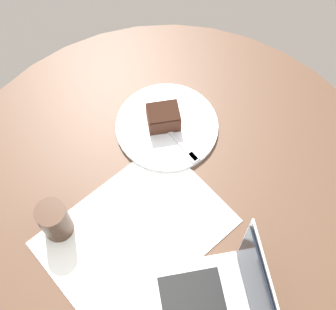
# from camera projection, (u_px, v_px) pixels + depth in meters

# --- Properties ---
(ground_plane) EXTENTS (12.00, 12.00, 0.00)m
(ground_plane) POSITION_uv_depth(u_px,v_px,m) (169.00, 276.00, 1.77)
(ground_plane) COLOR #4C4742
(dining_table) EXTENTS (1.13, 1.13, 0.74)m
(dining_table) POSITION_uv_depth(u_px,v_px,m) (169.00, 222.00, 1.25)
(dining_table) COLOR #4C3323
(dining_table) RESTS_ON ground_plane
(paper_document) EXTENTS (0.45, 0.35, 0.00)m
(paper_document) POSITION_uv_depth(u_px,v_px,m) (135.00, 232.00, 1.08)
(paper_document) COLOR white
(paper_document) RESTS_ON dining_table
(plate) EXTENTS (0.27, 0.27, 0.01)m
(plate) POSITION_uv_depth(u_px,v_px,m) (167.00, 126.00, 1.22)
(plate) COLOR silver
(plate) RESTS_ON dining_table
(cake_slice) EXTENTS (0.10, 0.09, 0.05)m
(cake_slice) POSITION_uv_depth(u_px,v_px,m) (163.00, 117.00, 1.19)
(cake_slice) COLOR #472619
(cake_slice) RESTS_ON plate
(fork) EXTENTS (0.04, 0.17, 0.00)m
(fork) POSITION_uv_depth(u_px,v_px,m) (180.00, 142.00, 1.18)
(fork) COLOR silver
(fork) RESTS_ON plate
(coffee_glass) EXTENTS (0.07, 0.07, 0.11)m
(coffee_glass) POSITION_uv_depth(u_px,v_px,m) (55.00, 221.00, 1.04)
(coffee_glass) COLOR #3D2619
(coffee_glass) RESTS_ON dining_table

